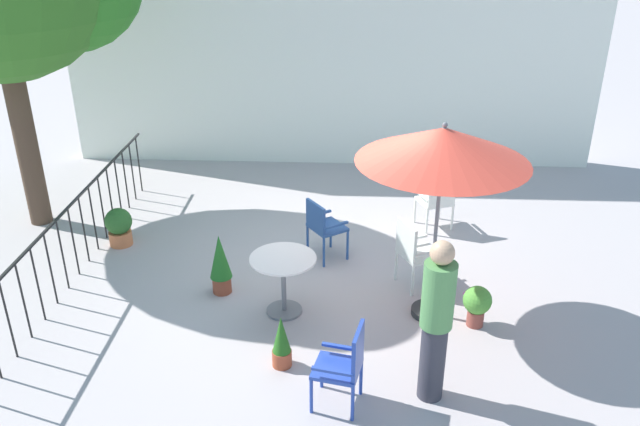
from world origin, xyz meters
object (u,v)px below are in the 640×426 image
object	(u,v)px
patio_umbrella_0	(443,147)
patio_chair_2	(323,225)
patio_chair_3	(415,250)
potted_plant_0	(477,303)
cafe_table_0	(283,274)
patio_chair_1	(437,199)
patio_chair_0	(345,363)
potted_plant_3	(282,342)
potted_plant_1	(119,226)
standing_person	(436,320)
potted_plant_2	(220,263)

from	to	relation	value
patio_umbrella_0	patio_chair_2	bearing A→B (deg)	135.61
patio_chair_3	potted_plant_0	distance (m)	1.13
cafe_table_0	patio_chair_1	xyz separation A→B (m)	(2.13, 2.41, -0.04)
patio_chair_0	patio_chair_1	xyz separation A→B (m)	(1.36, 4.04, -0.02)
patio_chair_3	potted_plant_3	world-z (taller)	patio_chair_3
patio_umbrella_0	potted_plant_0	bearing A→B (deg)	-21.16
potted_plant_1	standing_person	xyz separation A→B (m)	(4.26, -3.09, 0.63)
potted_plant_2	potted_plant_3	distance (m)	1.73
patio_umbrella_0	patio_chair_3	bearing A→B (deg)	102.58
potted_plant_0	potted_plant_3	xyz separation A→B (m)	(-2.24, -0.87, -0.01)
patio_chair_1	patio_chair_3	xyz separation A→B (m)	(-0.49, -1.71, 0.04)
potted_plant_0	potted_plant_2	world-z (taller)	potted_plant_2
patio_chair_1	potted_plant_1	distance (m)	4.81
potted_plant_0	potted_plant_2	size ratio (longest dim) A/B	0.63
cafe_table_0	patio_chair_3	xyz separation A→B (m)	(1.65, 0.70, 0.00)
patio_umbrella_0	patio_chair_1	size ratio (longest dim) A/B	2.85
patio_chair_3	standing_person	world-z (taller)	standing_person
potted_plant_1	potted_plant_2	size ratio (longest dim) A/B	0.70
cafe_table_0	potted_plant_0	distance (m)	2.34
patio_chair_3	potted_plant_1	size ratio (longest dim) A/B	1.61
patio_umbrella_0	potted_plant_2	distance (m)	3.20
potted_plant_1	standing_person	size ratio (longest dim) A/B	0.32
potted_plant_1	potted_plant_2	xyz separation A→B (m)	(1.75, -1.23, 0.13)
patio_chair_0	potted_plant_3	distance (m)	0.94
cafe_table_0	patio_chair_3	world-z (taller)	patio_chair_3
patio_umbrella_0	patio_chair_2	distance (m)	2.54
cafe_table_0	potted_plant_0	world-z (taller)	cafe_table_0
patio_chair_2	potted_plant_1	distance (m)	3.05
patio_chair_3	standing_person	size ratio (longest dim) A/B	0.52
potted_plant_0	potted_plant_1	distance (m)	5.25
patio_chair_1	patio_chair_2	size ratio (longest dim) A/B	0.97
potted_plant_1	potted_plant_2	distance (m)	2.15
potted_plant_2	standing_person	bearing A→B (deg)	-36.58
patio_umbrella_0	patio_chair_2	xyz separation A→B (m)	(-1.38, 1.35, -1.66)
patio_umbrella_0	cafe_table_0	world-z (taller)	patio_umbrella_0
patio_umbrella_0	standing_person	bearing A→B (deg)	-95.64
patio_chair_0	potted_plant_0	world-z (taller)	patio_chair_0
patio_umbrella_0	potted_plant_3	distance (m)	2.77
potted_plant_3	standing_person	world-z (taller)	standing_person
potted_plant_3	standing_person	xyz separation A→B (m)	(1.57, -0.41, 0.63)
patio_umbrella_0	cafe_table_0	bearing A→B (deg)	-178.95
patio_umbrella_0	patio_chair_3	world-z (taller)	patio_umbrella_0
cafe_table_0	potted_plant_0	xyz separation A→B (m)	(2.32, -0.17, -0.23)
cafe_table_0	potted_plant_2	size ratio (longest dim) A/B	0.97
patio_umbrella_0	potted_plant_2	xyz separation A→B (m)	(-2.65, 0.38, -1.75)
patio_chair_0	standing_person	distance (m)	0.98
patio_chair_3	potted_plant_3	bearing A→B (deg)	-132.01
potted_plant_2	patio_chair_0	bearing A→B (deg)	-51.34
patio_chair_2	potted_plant_0	world-z (taller)	patio_chair_2
patio_chair_0	standing_person	bearing A→B (deg)	11.80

